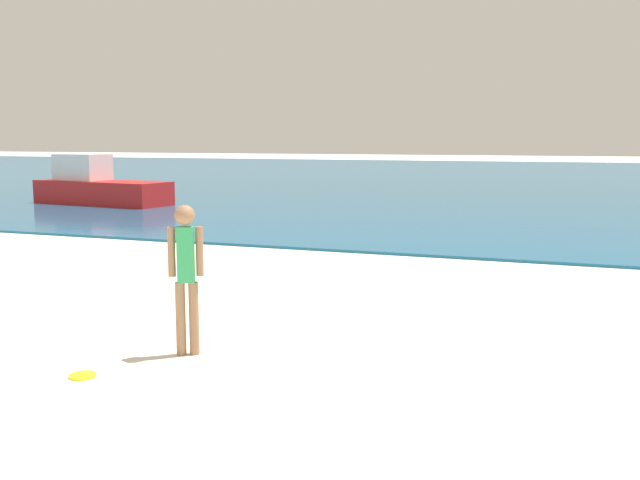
{
  "coord_description": "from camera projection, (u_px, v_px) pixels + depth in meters",
  "views": [
    {
      "loc": [
        3.07,
        -1.18,
        2.28
      ],
      "look_at": [
        -0.25,
        7.69,
        0.94
      ],
      "focal_mm": 40.31,
      "sensor_mm": 36.0,
      "label": 1
    }
  ],
  "objects": [
    {
      "name": "person_standing",
      "position": [
        186.0,
        270.0,
        7.53
      ],
      "size": [
        0.34,
        0.21,
        1.6
      ],
      "rotation": [
        0.0,
        0.0,
        3.62
      ],
      "color": "#936B4C",
      "rests_on": "ground"
    },
    {
      "name": "frisbee",
      "position": [
        83.0,
        376.0,
        6.93
      ],
      "size": [
        0.26,
        0.26,
        0.03
      ],
      "primitive_type": "cylinder",
      "color": "yellow",
      "rests_on": "ground"
    },
    {
      "name": "boat_near",
      "position": [
        98.0,
        187.0,
        24.64
      ],
      "size": [
        5.16,
        2.25,
        1.7
      ],
      "rotation": [
        0.0,
        0.0,
        -0.13
      ],
      "color": "red",
      "rests_on": "water"
    },
    {
      "name": "water",
      "position": [
        533.0,
        178.0,
        41.78
      ],
      "size": [
        160.0,
        60.0,
        0.06
      ],
      "primitive_type": "cube",
      "color": "#14567F",
      "rests_on": "ground"
    }
  ]
}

